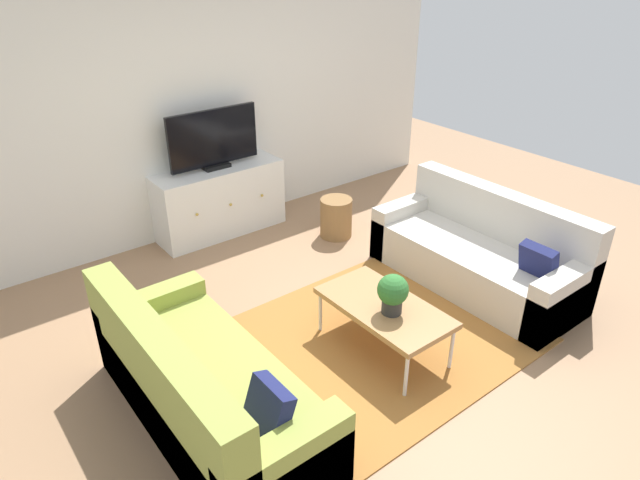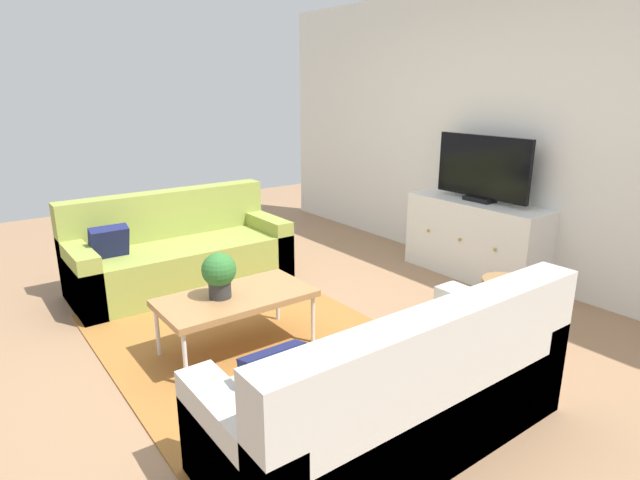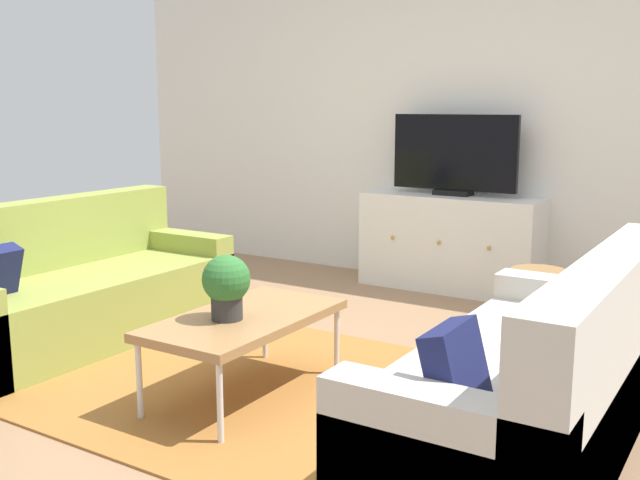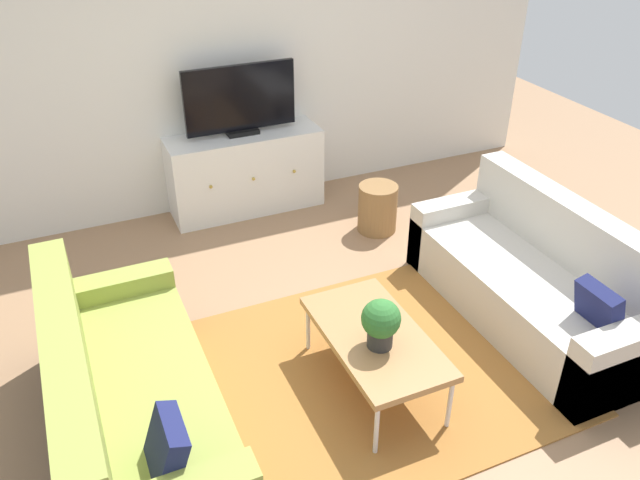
% 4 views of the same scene
% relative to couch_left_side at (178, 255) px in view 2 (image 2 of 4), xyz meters
% --- Properties ---
extents(ground_plane, '(10.00, 10.00, 0.00)m').
position_rel_couch_left_side_xyz_m(ground_plane, '(1.44, 0.11, -0.28)').
color(ground_plane, '#997251').
extents(wall_back, '(6.40, 0.12, 2.70)m').
position_rel_couch_left_side_xyz_m(wall_back, '(1.44, 2.66, 1.07)').
color(wall_back, silver).
rests_on(wall_back, ground_plane).
extents(area_rug, '(2.50, 1.90, 0.01)m').
position_rel_couch_left_side_xyz_m(area_rug, '(1.44, -0.04, -0.27)').
color(area_rug, '#9E662D').
rests_on(area_rug, ground_plane).
extents(couch_left_side, '(0.81, 1.92, 0.84)m').
position_rel_couch_left_side_xyz_m(couch_left_side, '(0.00, 0.00, 0.00)').
color(couch_left_side, olive).
rests_on(couch_left_side, ground_plane).
extents(couch_right_side, '(0.81, 1.92, 0.84)m').
position_rel_couch_left_side_xyz_m(couch_right_side, '(2.87, 0.00, 0.00)').
color(couch_right_side, beige).
rests_on(couch_right_side, ground_plane).
extents(coffee_table, '(0.55, 1.03, 0.41)m').
position_rel_couch_left_side_xyz_m(coffee_table, '(1.47, -0.17, 0.10)').
color(coffee_table, '#A37547').
rests_on(coffee_table, ground_plane).
extents(potted_plant, '(0.23, 0.23, 0.31)m').
position_rel_couch_left_side_xyz_m(potted_plant, '(1.44, -0.27, 0.31)').
color(potted_plant, '#2D2D2D').
rests_on(potted_plant, coffee_table).
extents(tv_console, '(1.38, 0.47, 0.74)m').
position_rel_couch_left_side_xyz_m(tv_console, '(1.49, 2.37, 0.09)').
color(tv_console, white).
rests_on(tv_console, ground_plane).
extents(flat_screen_tv, '(0.98, 0.16, 0.61)m').
position_rel_couch_left_side_xyz_m(flat_screen_tv, '(1.49, 2.40, 0.76)').
color(flat_screen_tv, black).
rests_on(flat_screen_tv, tv_console).
extents(wicker_basket, '(0.34, 0.34, 0.43)m').
position_rel_couch_left_side_xyz_m(wicker_basket, '(2.41, 1.53, -0.07)').
color(wicker_basket, olive).
rests_on(wicker_basket, ground_plane).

